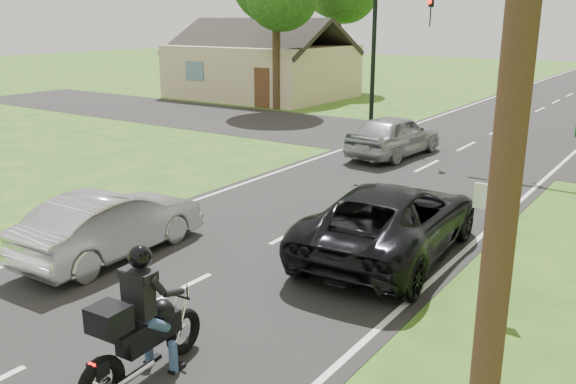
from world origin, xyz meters
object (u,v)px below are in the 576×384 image
at_px(sign_white, 488,214).
at_px(dark_suv, 391,220).
at_px(traffic_signal, 559,41).
at_px(motorcycle_rider, 140,330).
at_px(silver_sedan, 111,224).
at_px(silver_suv, 394,135).

bearing_deg(sign_white, dark_suv, 155.87).
height_order(traffic_signal, sign_white, traffic_signal).
distance_m(motorcycle_rider, traffic_signal, 16.67).
distance_m(dark_suv, silver_sedan, 5.87).
bearing_deg(sign_white, motorcycle_rider, -120.10).
height_order(dark_suv, traffic_signal, traffic_signal).
relative_size(silver_sedan, silver_suv, 0.94).
xyz_separation_m(dark_suv, traffic_signal, (0.91, 10.00, 3.36)).
bearing_deg(traffic_signal, motorcycle_rider, -95.87).
bearing_deg(silver_suv, motorcycle_rider, 107.04).
bearing_deg(motorcycle_rider, silver_sedan, 140.92).
xyz_separation_m(silver_sedan, traffic_signal, (5.70, 13.39, 3.43)).
bearing_deg(dark_suv, traffic_signal, -99.67).
xyz_separation_m(traffic_signal, sign_white, (1.36, -11.02, -2.54)).
height_order(motorcycle_rider, silver_suv, motorcycle_rider).
relative_size(dark_suv, silver_suv, 1.23).
bearing_deg(traffic_signal, silver_sedan, -113.07).
bearing_deg(sign_white, traffic_signal, 97.05).
xyz_separation_m(dark_suv, silver_suv, (-4.05, 8.80, -0.00)).
xyz_separation_m(motorcycle_rider, sign_white, (3.03, 5.23, 0.81)).
distance_m(motorcycle_rider, silver_suv, 15.41).
bearing_deg(silver_suv, dark_suv, 119.40).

